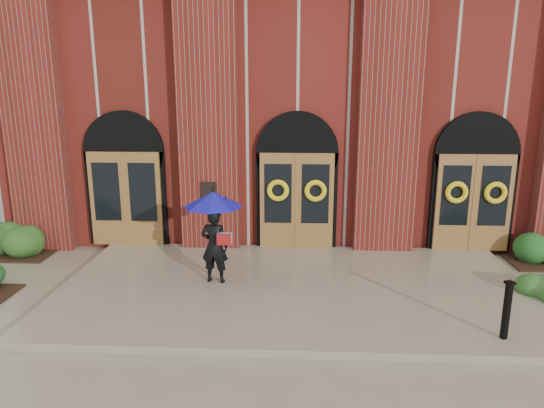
{
  "coord_description": "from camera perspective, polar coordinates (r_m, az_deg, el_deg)",
  "views": [
    {
      "loc": [
        -0.02,
        -9.52,
        4.29
      ],
      "look_at": [
        -0.55,
        1.0,
        1.73
      ],
      "focal_mm": 32.0,
      "sensor_mm": 36.0,
      "label": 1
    }
  ],
  "objects": [
    {
      "name": "landing",
      "position": [
        10.55,
        2.8,
        -9.9
      ],
      "size": [
        10.0,
        5.3,
        0.15
      ],
      "primitive_type": "cube",
      "color": "gray",
      "rests_on": "ground"
    },
    {
      "name": "man_with_umbrella",
      "position": [
        10.32,
        -6.85,
        -1.82
      ],
      "size": [
        1.4,
        1.4,
        2.0
      ],
      "rotation": [
        0.0,
        0.0,
        3.02
      ],
      "color": "black",
      "rests_on": "landing"
    },
    {
      "name": "metal_post",
      "position": [
        9.12,
        25.9,
        -11.05
      ],
      "size": [
        0.18,
        0.18,
        1.02
      ],
      "rotation": [
        0.0,
        0.0,
        0.37
      ],
      "color": "black",
      "rests_on": "landing"
    },
    {
      "name": "church_building",
      "position": [
        18.32,
        3.01,
        11.18
      ],
      "size": [
        16.2,
        12.53,
        7.0
      ],
      "color": "#601914",
      "rests_on": "ground"
    },
    {
      "name": "ground",
      "position": [
        10.44,
        2.79,
        -10.6
      ],
      "size": [
        90.0,
        90.0,
        0.0
      ],
      "primitive_type": "plane",
      "color": "gray",
      "rests_on": "ground"
    }
  ]
}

